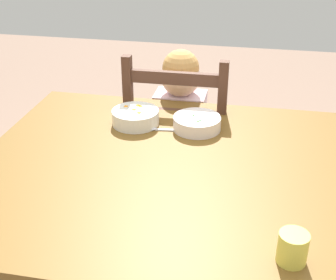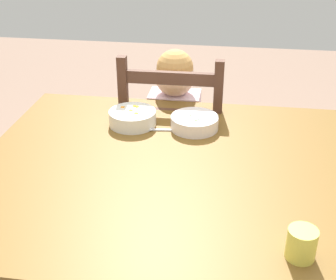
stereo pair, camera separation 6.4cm
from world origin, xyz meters
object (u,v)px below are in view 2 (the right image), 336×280
Objects in this scene: bowl_of_carrots at (133,117)px; drinking_cup at (301,244)px; bowl_of_peas at (195,122)px; dining_chair at (174,157)px; child_figure at (174,124)px; spoon at (153,129)px; dining_table at (178,193)px.

bowl_of_carrots is 0.85m from drinking_cup.
dining_chair is at bearing 111.24° from bowl_of_peas.
child_figure is (-0.00, -0.00, 0.17)m from dining_chair.
bowl_of_carrots is 1.27× the size of spoon.
child_figure is 1.05m from drinking_cup.
drinking_cup is at bearing -64.28° from bowl_of_peas.
spoon is at bearing -95.40° from dining_chair.
dining_chair is 0.17m from child_figure.
dining_chair is 0.46m from bowl_of_peas.
child_figure is 0.35m from bowl_of_carrots.
child_figure reaches higher than dining_table.
spoon is (0.09, -0.04, -0.03)m from bowl_of_carrots.
bowl_of_carrots is at bearing 129.97° from drinking_cup.
spoon is at bearing -165.98° from bowl_of_peas.
child_figure is at bearing 114.50° from drinking_cup.
child_figure is at bearing -98.08° from dining_chair.
dining_table is 0.52m from drinking_cup.
child_figure is at bearing 99.25° from dining_table.
dining_chair reaches higher than spoon.
child_figure is 12.24× the size of drinking_cup.
dining_table is at bearing -63.24° from spoon.
dining_table is 1.36× the size of child_figure.
dining_chair is at bearing 99.11° from dining_table.
dining_table is at bearing -94.48° from bowl_of_peas.
child_figure is 6.98× the size of spoon.
bowl_of_carrots is at bearing -111.69° from child_figure.
child_figure is at bearing 68.31° from bowl_of_carrots.
child_figure reaches higher than bowl_of_carrots.
spoon is at bearing -23.37° from bowl_of_carrots.
drinking_cup reaches higher than bowl_of_peas.
dining_chair is 7.08× the size of spoon.
child_figure reaches higher than drinking_cup.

